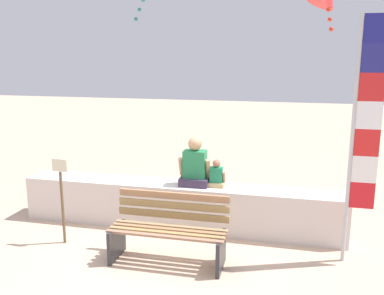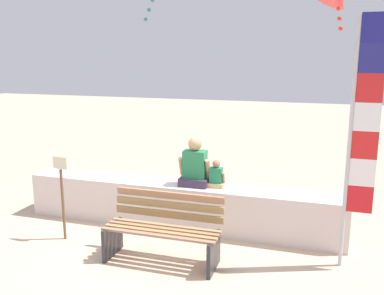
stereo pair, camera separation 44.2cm
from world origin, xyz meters
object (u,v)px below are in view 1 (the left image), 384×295
(flag_banner, at_px, (362,127))
(sign_post, at_px, (62,194))
(person_adult, at_px, (195,166))
(park_bench, at_px, (169,231))
(person_child, at_px, (216,176))

(flag_banner, height_order, sign_post, flag_banner)
(person_adult, distance_m, flag_banner, 2.50)
(person_adult, relative_size, sign_post, 0.60)
(park_bench, bearing_deg, person_adult, 85.97)
(person_child, bearing_deg, flag_banner, -17.78)
(flag_banner, relative_size, sign_post, 2.51)
(person_child, relative_size, sign_post, 0.34)
(person_child, height_order, flag_banner, flag_banner)
(flag_banner, bearing_deg, park_bench, -167.19)
(person_adult, distance_m, person_child, 0.36)
(person_adult, bearing_deg, flag_banner, -15.26)
(park_bench, height_order, person_adult, person_adult)
(park_bench, xyz_separation_m, sign_post, (-1.65, 0.16, 0.34))
(flag_banner, bearing_deg, sign_post, -174.68)
(sign_post, bearing_deg, flag_banner, 5.32)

